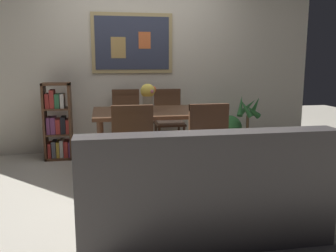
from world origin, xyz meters
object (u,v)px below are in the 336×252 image
Objects in this scene: leather_couch at (201,194)px; bookshelf at (58,125)px; flower_vase at (148,95)px; dining_chair_far_right at (168,116)px; dining_chair_near_left at (132,143)px; dining_chair_far_left at (126,117)px; dining_chair_near_right at (205,141)px; potted_ivy at (229,131)px; dining_table at (156,118)px; potted_palm at (247,133)px.

leather_couch is 2.77m from bookshelf.
dining_chair_far_right is at bearing 64.19° from flower_vase.
dining_chair_near_left is at bearing 117.79° from leather_couch.
dining_chair_near_right is at bearing -68.82° from dining_chair_far_left.
bookshelf is 1.70× the size of potted_ivy.
dining_table is at bearing -32.83° from bookshelf.
dining_chair_far_right is 1.51m from bookshelf.
dining_chair_near_right reaches higher than dining_table.
dining_chair_far_right is at bearing 0.95° from bookshelf.
dining_chair_near_left reaches higher than dining_table.
dining_chair_far_right is at bearing 179.71° from potted_ivy.
dining_chair_near_right is 1.07× the size of potted_palm.
flower_vase is (-0.39, -0.80, 0.38)m from dining_chair_far_right.
flower_vase reaches higher than bookshelf.
dining_chair_far_right is 2.89× the size of flower_vase.
dining_chair_near_right and dining_chair_near_left have the same top height.
dining_chair_near_left is at bearing -133.94° from potted_ivy.
dining_table is 0.90m from dining_chair_far_left.
dining_chair_far_left is at bearing 175.63° from dining_chair_far_right.
potted_ivy is (1.11, 2.46, -0.02)m from leather_couch.
bookshelf is at bearing -179.51° from potted_ivy.
dining_table is 4.61× the size of flower_vase.
dining_chair_far_right is 1.74m from dining_chair_near_left.
potted_palm is at bearing 36.92° from dining_chair_near_left.
bookshelf is (-0.85, 1.59, -0.07)m from dining_chair_near_left.
flower_vase reaches higher than potted_ivy.
dining_chair_near_left is at bearing -143.08° from potted_palm.
bookshelf is at bearing 145.03° from flower_vase.
flower_vase is (-0.09, -0.00, 0.28)m from dining_table.
dining_chair_far_left is 0.92m from bookshelf.
bookshelf is 2.57m from potted_palm.
dining_chair_far_right is 1.00× the size of dining_chair_near_left.
dining_chair_near_left is at bearing 177.93° from dining_chair_near_right.
flower_vase is (1.11, -0.78, 0.45)m from bookshelf.
dining_chair_near_right is 1.00× the size of dining_chair_near_left.
dining_chair_near_left is (-0.65, -1.62, 0.00)m from dining_chair_far_right.
dining_table is at bearing 1.63° from flower_vase.
dining_table is 1.49m from potted_ivy.
flower_vase is (-1.43, -0.46, 0.59)m from potted_palm.
dining_chair_near_right is 0.72m from dining_chair_near_left.
dining_chair_far_left is at bearing 87.89° from dining_chair_near_left.
dining_chair_near_right is 1.81m from dining_chair_far_left.
flower_vase is at bearing -162.27° from potted_palm.
bookshelf reaches higher than dining_chair_near_left.
leather_couch is 2.45m from potted_palm.
dining_chair_near_left is 1.81m from bookshelf.
dining_chair_far_right and dining_chair_far_left have the same top height.
dining_table is 2.42× the size of potted_ivy.
potted_ivy is at bearing -1.90° from dining_chair_far_left.
bookshelf is at bearing 118.07° from leather_couch.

